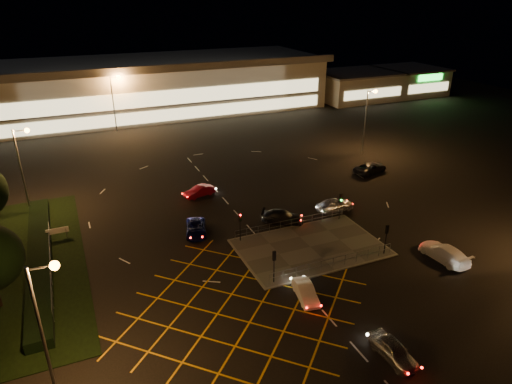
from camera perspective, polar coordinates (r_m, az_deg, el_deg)
name	(u,v)px	position (r m, az deg, el deg)	size (l,w,h in m)	color
ground	(284,243)	(47.30, 3.47, -6.32)	(180.00, 180.00, 0.00)	black
pedestrian_island	(310,247)	(46.61, 6.80, -6.87)	(14.00, 9.00, 0.12)	#4C4944
hedge	(39,258)	(48.42, -25.46, -7.42)	(2.00, 26.00, 1.00)	black
supermarket	(153,85)	(101.69, -12.76, 12.90)	(72.00, 26.50, 10.50)	beige
retail_unit_a	(355,85)	(113.02, 12.30, 12.92)	(18.80, 14.80, 6.35)	beige
retail_unit_b	(409,80)	(122.89, 18.58, 13.10)	(14.80, 14.80, 6.35)	beige
streetlight_sw	(46,316)	(29.87, -24.73, -13.90)	(1.78, 0.56, 10.03)	slate
streetlight_nw	(23,159)	(57.11, -27.08, 3.68)	(1.78, 0.56, 10.03)	slate
streetlight_ne	(368,113)	(73.06, 13.86, 9.61)	(1.78, 0.56, 10.03)	slate
streetlight_far_left	(115,96)	(86.49, -17.22, 11.40)	(1.78, 0.56, 10.03)	slate
streetlight_far_right	(306,78)	(100.84, 6.32, 13.96)	(1.78, 0.56, 10.03)	slate
signal_sw	(274,260)	(39.95, 2.28, -8.53)	(0.28, 0.30, 3.15)	black
signal_se	(386,233)	(45.80, 16.00, -4.98)	(0.28, 0.30, 3.15)	black
signal_nw	(240,221)	(46.29, -2.01, -3.66)	(0.28, 0.30, 3.15)	black
signal_ne	(340,201)	(51.43, 10.51, -1.12)	(0.28, 0.30, 3.15)	black
car_near_silver	(393,350)	(35.17, 16.79, -18.40)	(1.63, 4.06, 1.38)	#B4B8BC
car_queue_white	(305,292)	(39.34, 6.19, -12.31)	(1.34, 3.84, 1.27)	white
car_left_blue	(196,228)	(48.99, -7.52, -4.51)	(2.09, 4.54, 1.26)	#0D1150
car_far_dkgrey	(283,217)	(50.93, 3.34, -3.10)	(1.92, 4.72, 1.37)	black
car_right_silver	(335,205)	(54.21, 9.83, -1.57)	(1.84, 4.57, 1.56)	silver
car_circ_red	(199,191)	(57.69, -7.09, 0.10)	(1.39, 4.00, 1.32)	maroon
car_east_grey	(370,168)	(66.70, 14.10, 2.96)	(2.44, 5.29, 1.47)	black
car_approach_white	(444,253)	(47.62, 22.47, -7.01)	(2.15, 5.29, 1.53)	white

